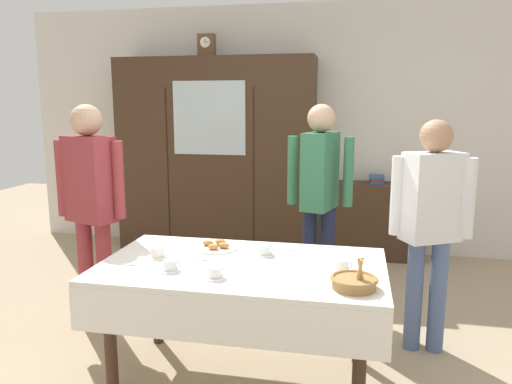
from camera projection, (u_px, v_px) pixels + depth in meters
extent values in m
plane|color=tan|center=(250.00, 362.00, 3.17)|extent=(12.00, 12.00, 0.00)
cube|color=silver|center=(300.00, 130.00, 5.48)|extent=(6.40, 0.10, 2.70)
cylinder|color=#3D2819|center=(110.00, 339.00, 2.73)|extent=(0.07, 0.07, 0.70)
cylinder|color=#3D2819|center=(359.00, 365.00, 2.46)|extent=(0.07, 0.07, 0.70)
cylinder|color=#3D2819|center=(157.00, 295.00, 3.37)|extent=(0.07, 0.07, 0.70)
cylinder|color=#3D2819|center=(359.00, 311.00, 3.10)|extent=(0.07, 0.07, 0.70)
cube|color=white|center=(242.00, 266.00, 2.85)|extent=(1.64, 0.94, 0.03)
cube|color=white|center=(221.00, 322.00, 2.42)|extent=(1.64, 0.01, 0.24)
cube|color=#3D2819|center=(216.00, 156.00, 5.43)|extent=(2.17, 0.45, 2.13)
cube|color=silver|center=(209.00, 118.00, 5.13)|extent=(0.78, 0.01, 0.77)
cube|color=black|center=(168.00, 167.00, 5.32)|extent=(0.01, 0.01, 1.70)
cube|color=black|center=(254.00, 170.00, 5.13)|extent=(0.01, 0.01, 1.70)
cube|color=brown|center=(207.00, 46.00, 5.23)|extent=(0.18, 0.10, 0.24)
cylinder|color=white|center=(205.00, 42.00, 5.17)|extent=(0.11, 0.01, 0.11)
cube|color=black|center=(205.00, 41.00, 5.16)|extent=(0.00, 0.00, 0.04)
cube|color=black|center=(207.00, 42.00, 5.16)|extent=(0.05, 0.00, 0.00)
cube|color=#3D2819|center=(375.00, 221.00, 5.25)|extent=(1.02, 0.35, 0.81)
cube|color=#2D5184|center=(376.00, 182.00, 5.17)|extent=(0.15, 0.19, 0.03)
cube|color=#99332D|center=(377.00, 180.00, 5.17)|extent=(0.15, 0.18, 0.03)
cube|color=#2D5184|center=(377.00, 177.00, 5.16)|extent=(0.16, 0.18, 0.03)
cylinder|color=white|center=(215.00, 277.00, 2.61)|extent=(0.13, 0.13, 0.01)
cylinder|color=white|center=(215.00, 272.00, 2.60)|extent=(0.08, 0.08, 0.05)
torus|color=white|center=(222.00, 272.00, 2.59)|extent=(0.04, 0.01, 0.04)
cylinder|color=#47230F|center=(215.00, 268.00, 2.60)|extent=(0.06, 0.06, 0.01)
cylinder|color=white|center=(158.00, 257.00, 2.95)|extent=(0.13, 0.13, 0.01)
cylinder|color=white|center=(157.00, 252.00, 2.95)|extent=(0.08, 0.08, 0.05)
torus|color=white|center=(163.00, 252.00, 2.94)|extent=(0.04, 0.01, 0.04)
cylinder|color=silver|center=(265.00, 255.00, 3.00)|extent=(0.13, 0.13, 0.01)
cylinder|color=silver|center=(265.00, 250.00, 2.99)|extent=(0.08, 0.08, 0.05)
torus|color=silver|center=(271.00, 250.00, 2.98)|extent=(0.04, 0.01, 0.04)
cylinder|color=#47230F|center=(265.00, 246.00, 2.99)|extent=(0.06, 0.06, 0.01)
cylinder|color=white|center=(341.00, 270.00, 2.72)|extent=(0.13, 0.13, 0.01)
cylinder|color=white|center=(342.00, 265.00, 2.71)|extent=(0.08, 0.08, 0.05)
torus|color=white|center=(349.00, 265.00, 2.70)|extent=(0.04, 0.01, 0.04)
cylinder|color=white|center=(170.00, 270.00, 2.72)|extent=(0.13, 0.13, 0.01)
cylinder|color=white|center=(170.00, 265.00, 2.72)|extent=(0.08, 0.08, 0.05)
torus|color=white|center=(177.00, 265.00, 2.71)|extent=(0.04, 0.01, 0.04)
cylinder|color=#47230F|center=(170.00, 261.00, 2.71)|extent=(0.06, 0.06, 0.01)
cylinder|color=#9E7542|center=(354.00, 284.00, 2.46)|extent=(0.22, 0.22, 0.05)
torus|color=#9E7542|center=(354.00, 279.00, 2.46)|extent=(0.24, 0.24, 0.02)
cylinder|color=tan|center=(360.00, 271.00, 2.43)|extent=(0.03, 0.04, 0.12)
cylinder|color=tan|center=(361.00, 270.00, 2.44)|extent=(0.04, 0.02, 0.12)
cylinder|color=tan|center=(360.00, 269.00, 2.46)|extent=(0.04, 0.02, 0.12)
cylinder|color=white|center=(216.00, 248.00, 3.13)|extent=(0.28, 0.28, 0.01)
ellipsoid|color=#BC7F3D|center=(224.00, 245.00, 3.10)|extent=(0.07, 0.05, 0.04)
ellipsoid|color=#BC7F3D|center=(220.00, 242.00, 3.18)|extent=(0.07, 0.05, 0.04)
ellipsoid|color=#BC7F3D|center=(208.00, 243.00, 3.16)|extent=(0.07, 0.05, 0.04)
ellipsoid|color=#BC7F3D|center=(213.00, 247.00, 3.07)|extent=(0.07, 0.05, 0.04)
cube|color=silver|center=(196.00, 259.00, 2.91)|extent=(0.10, 0.01, 0.00)
ellipsoid|color=silver|center=(205.00, 260.00, 2.90)|extent=(0.03, 0.02, 0.01)
cube|color=silver|center=(124.00, 265.00, 2.82)|extent=(0.10, 0.01, 0.00)
ellipsoid|color=silver|center=(133.00, 265.00, 2.81)|extent=(0.03, 0.02, 0.01)
cube|color=silver|center=(284.00, 250.00, 3.10)|extent=(0.10, 0.01, 0.00)
ellipsoid|color=silver|center=(293.00, 250.00, 3.09)|extent=(0.03, 0.02, 0.01)
cylinder|color=#933338|center=(87.00, 274.00, 3.62)|extent=(0.11, 0.11, 0.81)
cylinder|color=#933338|center=(105.00, 275.00, 3.59)|extent=(0.11, 0.11, 0.81)
cube|color=#933338|center=(90.00, 179.00, 3.48)|extent=(0.41, 0.32, 0.61)
sphere|color=tan|center=(86.00, 120.00, 3.40)|extent=(0.22, 0.22, 0.22)
cylinder|color=#933338|center=(62.00, 178.00, 3.52)|extent=(0.08, 0.08, 0.55)
cylinder|color=#933338|center=(119.00, 180.00, 3.43)|extent=(0.08, 0.08, 0.55)
cylinder|color=#191E38|center=(309.00, 257.00, 4.02)|extent=(0.11, 0.11, 0.81)
cylinder|color=#191E38|center=(327.00, 258.00, 3.99)|extent=(0.11, 0.11, 0.81)
cube|color=#33704C|center=(320.00, 171.00, 3.88)|extent=(0.29, 0.40, 0.61)
sphere|color=tan|center=(321.00, 118.00, 3.80)|extent=(0.22, 0.22, 0.22)
cylinder|color=#33704C|center=(293.00, 170.00, 3.92)|extent=(0.08, 0.08, 0.55)
cylinder|color=#33704C|center=(348.00, 172.00, 3.84)|extent=(0.08, 0.08, 0.55)
cylinder|color=slate|center=(414.00, 295.00, 3.28)|extent=(0.11, 0.11, 0.77)
cylinder|color=slate|center=(438.00, 297.00, 3.25)|extent=(0.11, 0.11, 0.77)
cube|color=silver|center=(432.00, 197.00, 3.15)|extent=(0.41, 0.35, 0.57)
sphere|color=tan|center=(436.00, 136.00, 3.08)|extent=(0.21, 0.21, 0.21)
cylinder|color=silver|center=(397.00, 196.00, 3.19)|extent=(0.08, 0.08, 0.52)
cylinder|color=silver|center=(469.00, 198.00, 3.10)|extent=(0.08, 0.08, 0.52)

